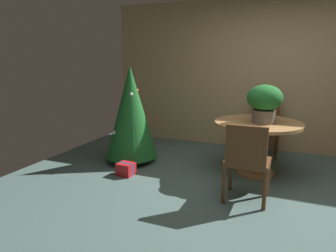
# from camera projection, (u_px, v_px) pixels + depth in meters

# --- Properties ---
(ground_plane) EXTENTS (6.60, 6.60, 0.00)m
(ground_plane) POSITION_uv_depth(u_px,v_px,m) (257.00, 201.00, 3.45)
(ground_plane) COLOR #4C6660
(back_wall_panel) EXTENTS (6.00, 0.10, 2.60)m
(back_wall_panel) POSITION_uv_depth(u_px,v_px,m) (278.00, 75.00, 5.15)
(back_wall_panel) COLOR tan
(back_wall_panel) RESTS_ON ground_plane
(round_dining_table) EXTENTS (1.17, 1.17, 0.74)m
(round_dining_table) POSITION_uv_depth(u_px,v_px,m) (257.00, 137.00, 4.16)
(round_dining_table) COLOR #B27F4C
(round_dining_table) RESTS_ON ground_plane
(flower_vase) EXTENTS (0.46, 0.46, 0.51)m
(flower_vase) POSITION_uv_depth(u_px,v_px,m) (265.00, 101.00, 3.99)
(flower_vase) COLOR #665B51
(flower_vase) RESTS_ON round_dining_table
(wooden_chair_far) EXTENTS (0.48, 0.45, 0.99)m
(wooden_chair_far) POSITION_uv_depth(u_px,v_px,m) (265.00, 122.00, 5.04)
(wooden_chair_far) COLOR brown
(wooden_chair_far) RESTS_ON ground_plane
(wooden_chair_near) EXTENTS (0.48, 0.42, 0.90)m
(wooden_chair_near) POSITION_uv_depth(u_px,v_px,m) (247.00, 158.00, 3.31)
(wooden_chair_near) COLOR brown
(wooden_chair_near) RESTS_ON ground_plane
(holiday_tree) EXTENTS (0.79, 0.79, 1.48)m
(holiday_tree) POSITION_uv_depth(u_px,v_px,m) (131.00, 112.00, 4.61)
(holiday_tree) COLOR brown
(holiday_tree) RESTS_ON ground_plane
(gift_box_red) EXTENTS (0.23, 0.21, 0.17)m
(gift_box_red) POSITION_uv_depth(u_px,v_px,m) (126.00, 169.00, 4.21)
(gift_box_red) COLOR red
(gift_box_red) RESTS_ON ground_plane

